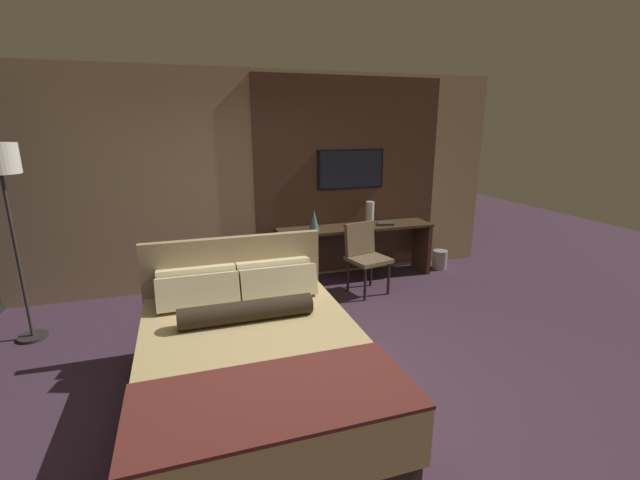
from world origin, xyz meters
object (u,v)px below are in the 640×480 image
at_px(book, 385,224).
at_px(waste_bin, 440,259).
at_px(bed, 254,363).
at_px(vase_tall, 370,213).
at_px(tv, 351,169).
at_px(vase_short, 314,220).
at_px(floor_lamp, 2,176).
at_px(desk_chair, 364,251).
at_px(desk, 354,241).

xyz_separation_m(book, waste_bin, (0.95, 0.01, -0.63)).
distance_m(bed, vase_tall, 3.24).
height_order(tv, vase_short, tv).
bearing_deg(book, vase_short, -179.16).
height_order(floor_lamp, waste_bin, floor_lamp).
xyz_separation_m(bed, tv, (1.85, 2.64, 1.16)).
bearing_deg(book, desk_chair, -138.57).
bearing_deg(vase_tall, tv, 136.99).
distance_m(desk, vase_short, 0.74).
bearing_deg(floor_lamp, vase_short, 10.23).
distance_m(vase_tall, book, 0.27).
relative_size(desk, floor_lamp, 1.12).
distance_m(floor_lamp, vase_short, 3.35).
bearing_deg(desk, vase_tall, -3.50).
distance_m(floor_lamp, vase_tall, 4.18).
bearing_deg(vase_short, vase_tall, 6.12).
height_order(tv, desk_chair, tv).
bearing_deg(bed, waste_bin, 36.37).
relative_size(vase_short, book, 1.18).
height_order(tv, vase_tall, tv).
bearing_deg(vase_short, floor_lamp, -169.77).
height_order(desk, floor_lamp, floor_lamp).
height_order(vase_short, waste_bin, vase_short).
height_order(tv, waste_bin, tv).
height_order(tv, floor_lamp, floor_lamp).
bearing_deg(vase_tall, desk_chair, -119.86).
height_order(tv, book, tv).
bearing_deg(desk, floor_lamp, -169.90).
xyz_separation_m(tv, vase_short, (-0.63, -0.29, -0.62)).
relative_size(vase_tall, book, 1.34).
distance_m(floor_lamp, waste_bin, 5.47).
height_order(bed, vase_short, bed).
xyz_separation_m(desk, desk_chair, (-0.08, -0.54, 0.01)).
relative_size(desk_chair, vase_short, 3.13).
distance_m(bed, waste_bin, 4.01).
distance_m(tv, desk_chair, 1.22).
relative_size(floor_lamp, vase_tall, 5.98).
bearing_deg(desk, desk_chair, -98.80).
bearing_deg(book, floor_lamp, -172.06).
relative_size(bed, vase_short, 7.78).
distance_m(desk, tv, 1.01).
bearing_deg(desk_chair, waste_bin, 3.56).
bearing_deg(waste_bin, vase_short, -179.13).
bearing_deg(tv, desk, -90.00).
height_order(bed, desk_chair, bed).
bearing_deg(vase_short, desk, 9.41).
bearing_deg(floor_lamp, book, 7.94).
relative_size(tv, waste_bin, 3.46).
relative_size(vase_tall, vase_short, 1.14).
bearing_deg(tv, book, -33.17).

